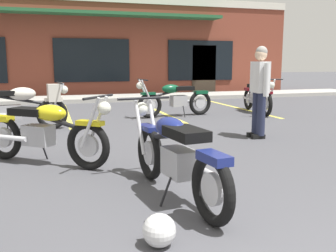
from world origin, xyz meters
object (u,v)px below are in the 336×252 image
(motorcycle_blue_standard, at_px, (44,131))
(motorcycle_silver_naked, at_px, (257,96))
(motorcycle_red_sportbike, at_px, (175,99))
(helmet_on_pavement, at_px, (159,230))
(motorcycle_black_cruiser, at_px, (21,105))
(person_in_black_shirt, at_px, (260,86))
(motorcycle_foreground_classic, at_px, (175,154))

(motorcycle_blue_standard, bearing_deg, motorcycle_silver_naked, 35.21)
(motorcycle_red_sportbike, distance_m, motorcycle_silver_naked, 2.40)
(motorcycle_silver_naked, relative_size, helmet_on_pavement, 8.06)
(motorcycle_black_cruiser, distance_m, person_in_black_shirt, 4.71)
(motorcycle_red_sportbike, xyz_separation_m, person_in_black_shirt, (0.61, -3.10, 0.49))
(motorcycle_blue_standard, bearing_deg, motorcycle_red_sportbike, 51.02)
(helmet_on_pavement, bearing_deg, motorcycle_black_cruiser, 103.40)
(motorcycle_foreground_classic, bearing_deg, motorcycle_silver_naked, 53.14)
(motorcycle_blue_standard, bearing_deg, motorcycle_black_cruiser, 99.68)
(motorcycle_red_sportbike, bearing_deg, motorcycle_foreground_classic, -108.19)
(motorcycle_red_sportbike, height_order, motorcycle_black_cruiser, same)
(motorcycle_foreground_classic, height_order, helmet_on_pavement, motorcycle_foreground_classic)
(motorcycle_black_cruiser, bearing_deg, motorcycle_foreground_classic, -68.80)
(motorcycle_red_sportbike, height_order, motorcycle_silver_naked, same)
(motorcycle_black_cruiser, height_order, helmet_on_pavement, motorcycle_black_cruiser)
(motorcycle_silver_naked, xyz_separation_m, motorcycle_blue_standard, (-5.55, -3.91, 0.00))
(motorcycle_black_cruiser, height_order, motorcycle_silver_naked, same)
(motorcycle_black_cruiser, relative_size, motorcycle_silver_naked, 1.01)
(motorcycle_foreground_classic, bearing_deg, motorcycle_red_sportbike, 71.81)
(motorcycle_silver_naked, bearing_deg, motorcycle_black_cruiser, -169.55)
(motorcycle_foreground_classic, bearing_deg, person_in_black_shirt, 46.04)
(person_in_black_shirt, bearing_deg, motorcycle_foreground_classic, -133.96)
(motorcycle_red_sportbike, distance_m, motorcycle_blue_standard, 5.01)
(motorcycle_blue_standard, height_order, person_in_black_shirt, person_in_black_shirt)
(motorcycle_black_cruiser, relative_size, person_in_black_shirt, 1.26)
(person_in_black_shirt, bearing_deg, motorcycle_silver_naked, 60.16)
(motorcycle_foreground_classic, height_order, person_in_black_shirt, person_in_black_shirt)
(motorcycle_red_sportbike, bearing_deg, motorcycle_silver_naked, 0.47)
(motorcycle_foreground_classic, distance_m, motorcycle_blue_standard, 2.19)
(motorcycle_black_cruiser, bearing_deg, person_in_black_shirt, -25.37)
(motorcycle_foreground_classic, xyz_separation_m, motorcycle_black_cruiser, (-1.77, 4.57, 0.07))
(motorcycle_foreground_classic, xyz_separation_m, motorcycle_red_sportbike, (1.86, 5.66, 0.00))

